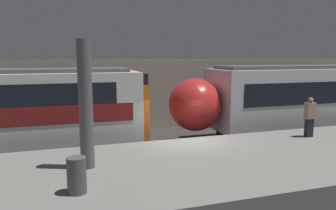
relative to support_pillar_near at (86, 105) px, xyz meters
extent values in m
plane|color=#33302D|center=(3.84, 2.26, -2.94)|extent=(120.00, 120.00, 0.00)
cube|color=slate|center=(3.84, -0.47, -2.36)|extent=(40.00, 5.46, 1.14)
cube|color=#B2AD9E|center=(3.84, 9.08, -0.91)|extent=(50.00, 0.15, 4.06)
cylinder|color=#56565B|center=(0.00, 0.00, 0.00)|extent=(0.39, 0.39, 3.59)
ellipsoid|color=red|center=(5.30, 4.91, -0.94)|extent=(2.42, 2.69, 2.48)
sphere|color=#F2EFCC|center=(4.35, 4.91, -1.38)|extent=(0.20, 0.20, 0.20)
cube|color=orange|center=(2.60, 4.91, -1.03)|extent=(0.25, 2.86, 2.36)
cube|color=black|center=(2.60, 4.91, 0.15)|extent=(0.25, 2.57, 0.94)
sphere|color=#EA4C42|center=(2.76, 4.25, -1.44)|extent=(0.18, 0.18, 0.18)
sphere|color=#EA4C42|center=(2.76, 5.56, -1.44)|extent=(0.18, 0.18, 0.18)
cube|color=black|center=(8.47, 0.97, -1.44)|extent=(0.28, 0.20, 0.72)
cube|color=gray|center=(8.47, 0.97, -0.76)|extent=(0.38, 0.24, 0.62)
sphere|color=#9E7051|center=(8.47, 0.97, -0.35)|extent=(0.20, 0.20, 0.20)
cylinder|color=#4C4C51|center=(-0.37, -1.70, -1.37)|extent=(0.44, 0.44, 0.85)
camera|label=1|loc=(-0.59, -9.17, 1.35)|focal=35.00mm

